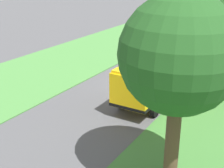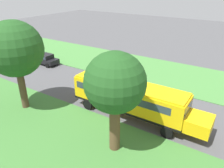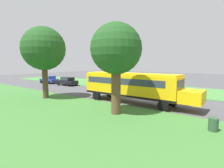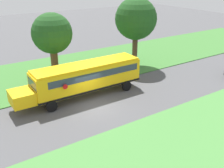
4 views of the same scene
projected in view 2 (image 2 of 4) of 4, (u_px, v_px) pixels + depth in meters
ground_plane at (145, 105)px, 21.86m from camera, size 120.00×120.00×0.00m
grass_far_side at (175, 75)px, 28.68m from camera, size 10.00×80.00×0.07m
school_bus at (131, 97)px, 19.34m from camera, size 2.85×12.42×3.16m
car_black_nearest at (45, 58)px, 32.38m from camera, size 2.02×4.40×1.56m
car_blue_middle at (20, 52)px, 35.28m from camera, size 2.02×4.40×1.56m
oak_tree_beside_bus at (114, 83)px, 13.97m from camera, size 4.09×4.09×7.40m
oak_tree_roadside_mid at (14, 50)px, 18.93m from camera, size 4.99×4.99×8.39m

